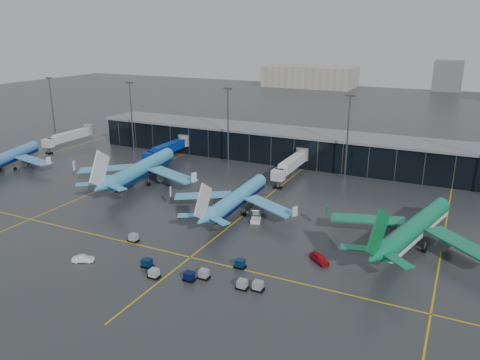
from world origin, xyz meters
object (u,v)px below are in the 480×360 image
at_px(airliner_arkefly, 142,160).
at_px(mobile_airstair, 256,219).
at_px(airliner_klm_near, 238,188).
at_px(baggage_carts, 194,269).
at_px(airliner_klm_west, 8,150).
at_px(airliner_aer_lingus, 417,216).
at_px(service_van_red, 319,258).
at_px(service_van_white, 83,259).

distance_m(airliner_arkefly, mobile_airstair, 44.72).
distance_m(airliner_klm_near, baggage_carts, 32.76).
bearing_deg(airliner_klm_west, mobile_airstair, -21.75).
distance_m(airliner_aer_lingus, service_van_red, 23.31).
relative_size(baggage_carts, service_van_red, 7.06).
xyz_separation_m(airliner_klm_west, airliner_aer_lingus, (126.18, -2.87, 0.49)).
height_order(airliner_klm_near, service_van_red, airliner_klm_near).
bearing_deg(baggage_carts, service_van_red, 35.98).
distance_m(airliner_aer_lingus, mobile_airstair, 35.76).
height_order(service_van_red, service_van_white, service_van_red).
height_order(mobile_airstair, service_van_red, mobile_airstair).
xyz_separation_m(airliner_klm_west, mobile_airstair, (91.04, -6.05, -5.35)).
height_order(baggage_carts, service_van_red, baggage_carts).
height_order(airliner_klm_west, service_van_red, airliner_klm_west).
bearing_deg(service_van_red, baggage_carts, 165.56).
xyz_separation_m(airliner_klm_west, airliner_klm_near, (84.26, -1.82, -0.10)).
distance_m(mobile_airstair, service_van_red, 23.44).
height_order(airliner_klm_near, mobile_airstair, airliner_klm_near).
bearing_deg(service_van_red, service_van_white, 155.35).
bearing_deg(mobile_airstair, baggage_carts, -107.99).
bearing_deg(mobile_airstair, service_van_red, -51.09).
bearing_deg(service_van_red, airliner_arkefly, 107.08).
distance_m(airliner_klm_near, mobile_airstair, 9.56).
bearing_deg(airliner_klm_west, service_van_red, -27.76).
bearing_deg(airliner_aer_lingus, service_van_red, -119.69).
relative_size(airliner_arkefly, baggage_carts, 1.34).
height_order(airliner_klm_west, baggage_carts, airliner_klm_west).
distance_m(baggage_carts, service_van_white, 22.55).
bearing_deg(service_van_red, mobile_airstair, 95.72).
height_order(airliner_arkefly, baggage_carts, airliner_arkefly).
bearing_deg(airliner_klm_near, airliner_aer_lingus, -2.75).
bearing_deg(baggage_carts, mobile_airstair, 89.24).
distance_m(airliner_klm_west, airliner_aer_lingus, 126.21).
distance_m(airliner_arkefly, service_van_red, 67.30).
xyz_separation_m(airliner_klm_near, mobile_airstair, (6.78, -4.23, -5.24)).
xyz_separation_m(baggage_carts, service_van_red, (19.83, 14.40, 0.07)).
xyz_separation_m(baggage_carts, mobile_airstair, (0.36, 27.46, 0.01)).
xyz_separation_m(service_van_red, service_van_white, (-41.64, -20.11, -0.14)).
bearing_deg(mobile_airstair, service_van_white, -141.00).
relative_size(airliner_klm_near, mobile_airstair, 10.55).
bearing_deg(airliner_klm_near, airliner_arkefly, 165.50).
bearing_deg(mobile_airstair, airliner_klm_near, 130.79).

